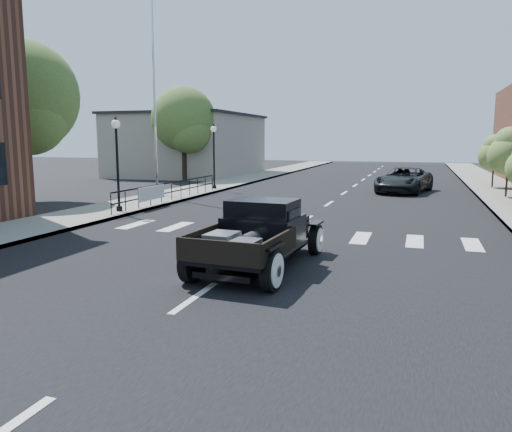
% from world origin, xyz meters
% --- Properties ---
extents(ground, '(120.00, 120.00, 0.00)m').
position_xyz_m(ground, '(0.00, 0.00, 0.00)').
color(ground, black).
rests_on(ground, ground).
extents(road, '(14.00, 80.00, 0.02)m').
position_xyz_m(road, '(0.00, 15.00, 0.01)').
color(road, black).
rests_on(road, ground).
extents(road_markings, '(12.00, 60.00, 0.06)m').
position_xyz_m(road_markings, '(0.00, 10.00, 0.00)').
color(road_markings, silver).
rests_on(road_markings, ground).
extents(sidewalk_left, '(3.00, 80.00, 0.15)m').
position_xyz_m(sidewalk_left, '(-8.50, 15.00, 0.07)').
color(sidewalk_left, gray).
rests_on(sidewalk_left, ground).
extents(low_building_left, '(10.00, 12.00, 5.00)m').
position_xyz_m(low_building_left, '(-15.00, 28.00, 2.50)').
color(low_building_left, gray).
rests_on(low_building_left, ground).
extents(railing, '(0.08, 10.00, 1.00)m').
position_xyz_m(railing, '(-7.30, 10.00, 0.65)').
color(railing, black).
rests_on(railing, sidewalk_left).
extents(banner, '(0.04, 2.20, 0.60)m').
position_xyz_m(banner, '(-7.22, 8.00, 0.45)').
color(banner, silver).
rests_on(banner, sidewalk_left).
extents(lamp_post_b, '(0.36, 0.36, 3.81)m').
position_xyz_m(lamp_post_b, '(-7.60, 6.00, 2.06)').
color(lamp_post_b, black).
rests_on(lamp_post_b, sidewalk_left).
extents(lamp_post_c, '(0.36, 0.36, 3.81)m').
position_xyz_m(lamp_post_c, '(-7.60, 16.00, 2.06)').
color(lamp_post_c, black).
rests_on(lamp_post_c, sidewalk_left).
extents(flagpole, '(0.12, 0.12, 12.16)m').
position_xyz_m(flagpole, '(-9.20, 12.00, 6.23)').
color(flagpole, silver).
rests_on(flagpole, sidewalk_left).
extents(big_tree_near, '(5.27, 5.27, 7.74)m').
position_xyz_m(big_tree_near, '(-14.00, 8.00, 3.87)').
color(big_tree_near, '#466129').
rests_on(big_tree_near, ground).
extents(big_tree_far, '(4.67, 4.67, 6.87)m').
position_xyz_m(big_tree_far, '(-12.50, 22.00, 3.43)').
color(big_tree_far, '#466129').
rests_on(big_tree_far, ground).
extents(small_tree_d, '(2.04, 2.04, 3.41)m').
position_xyz_m(small_tree_d, '(8.30, 16.66, 1.85)').
color(small_tree_d, '#5A7435').
rests_on(small_tree_d, sidewalk_right).
extents(small_tree_e, '(1.85, 1.85, 3.09)m').
position_xyz_m(small_tree_e, '(8.30, 21.91, 1.70)').
color(small_tree_e, '#5A7435').
rests_on(small_tree_e, sidewalk_right).
extents(hotrod_pickup, '(2.55, 4.95, 1.67)m').
position_xyz_m(hotrod_pickup, '(0.49, -0.39, 0.84)').
color(hotrod_pickup, black).
rests_on(hotrod_pickup, ground).
extents(second_car, '(3.47, 5.60, 1.45)m').
position_xyz_m(second_car, '(3.21, 18.50, 0.72)').
color(second_car, black).
rests_on(second_car, ground).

